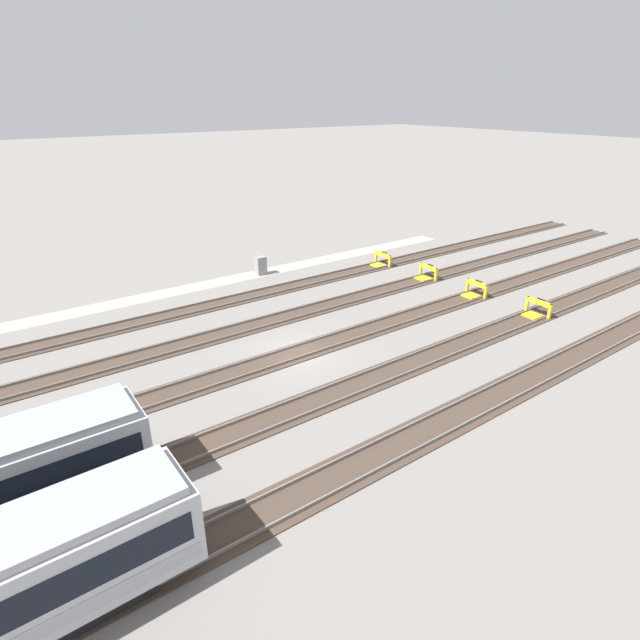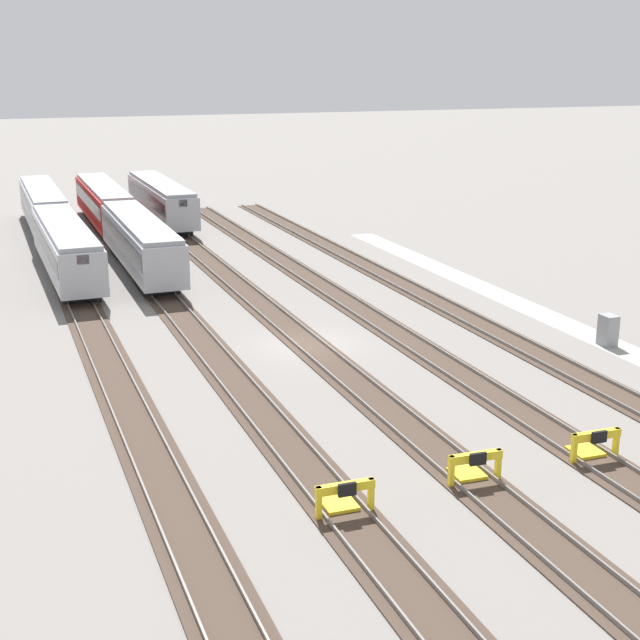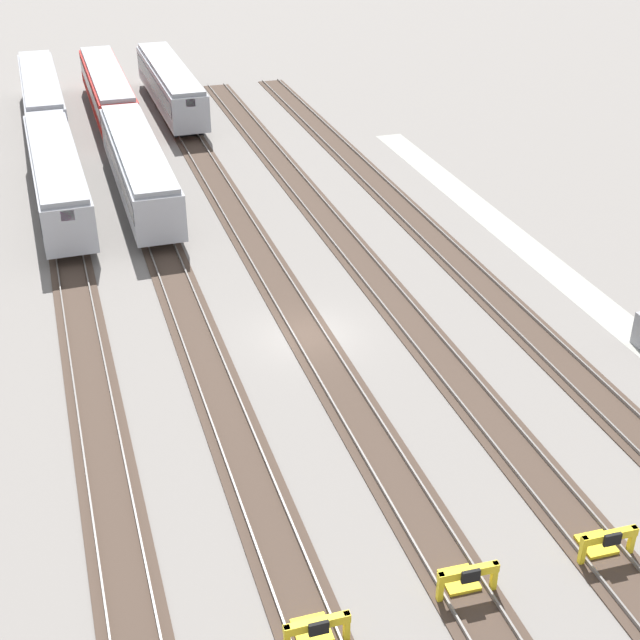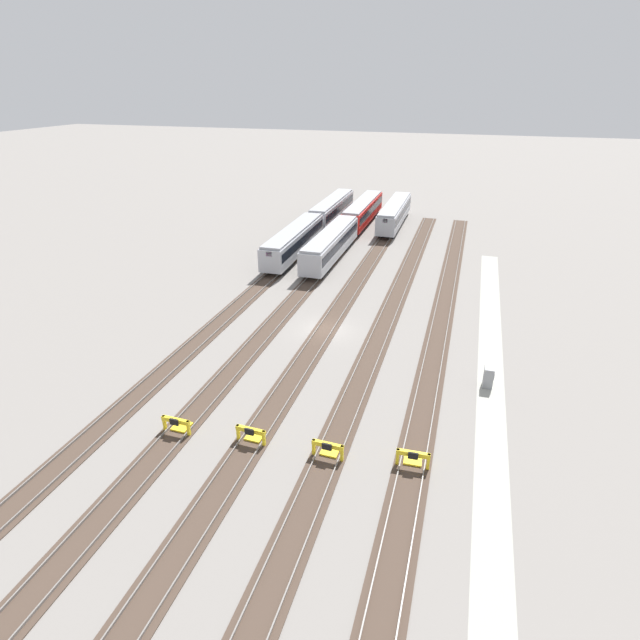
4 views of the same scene
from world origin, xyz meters
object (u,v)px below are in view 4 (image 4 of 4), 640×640
Objects in this scene: subway_car_front_row_right_inner at (363,211)px; bumper_stop_far_inner_track at (179,424)px; subway_car_front_row_leftmost at (331,244)px; subway_car_front_row_centre at (332,209)px; bumper_stop_near_inner_track at (329,449)px; bumper_stop_nearest_track at (413,458)px; subway_car_front_row_rightmost at (294,241)px; bumper_stop_middle_track at (253,434)px; subway_car_front_row_left_inner at (394,213)px; electrical_cabinet at (488,377)px.

bumper_stop_far_inner_track is at bearing 179.97° from subway_car_front_row_right_inner.
subway_car_front_row_leftmost is 8.98× the size of bumper_stop_far_inner_track.
bumper_stop_near_inner_track is (-54.83, -15.19, -1.53)m from subway_car_front_row_centre.
bumper_stop_near_inner_track is 1.00× the size of bumper_stop_far_inner_track.
subway_car_front_row_right_inner is at bearing 10.39° from bumper_stop_near_inner_track.
bumper_stop_nearest_track is (-54.13, -20.22, -1.53)m from subway_car_front_row_centre.
subway_car_front_row_rightmost is at bearing 90.00° from subway_car_front_row_leftmost.
bumper_stop_middle_track is at bearing -164.48° from subway_car_front_row_rightmost.
bumper_stop_near_inner_track is (-54.95, -10.08, -1.53)m from subway_car_front_row_right_inner.
bumper_stop_nearest_track is at bearing -156.86° from subway_car_front_row_leftmost.
subway_car_front_row_leftmost is at bearing 0.05° from bumper_stop_far_inner_track.
bumper_stop_far_inner_track is at bearing 95.63° from bumper_stop_middle_track.
subway_car_front_row_leftmost is 1.00× the size of subway_car_front_row_left_inner.
subway_car_front_row_leftmost is 8.97× the size of bumper_stop_near_inner_track.
bumper_stop_middle_track is 1.26× the size of electrical_cabinet.
subway_car_front_row_left_inner is 46.33m from electrical_cabinet.
subway_car_front_row_leftmost is at bearing 7.99° from bumper_stop_middle_track.
bumper_stop_near_inner_track is at bearing -157.33° from subway_car_front_row_rightmost.
bumper_stop_nearest_track is at bearing -85.70° from bumper_stop_middle_track.
bumper_stop_near_inner_track is (-0.70, 5.03, 0.00)m from bumper_stop_nearest_track.
subway_car_front_row_left_inner reaches higher than bumper_stop_near_inner_track.
subway_car_front_row_rightmost is 8.98× the size of bumper_stop_middle_track.
subway_car_front_row_centre is 8.99× the size of bumper_stop_far_inner_track.
bumper_stop_near_inner_track is at bearing 97.97° from bumper_stop_nearest_track.
subway_car_front_row_left_inner is at bearing 18.03° from electrical_cabinet.
bumper_stop_middle_track is (-36.24, -5.08, -1.53)m from subway_car_front_row_leftmost.
subway_car_front_row_centre is 5.11m from subway_car_front_row_right_inner.
subway_car_front_row_left_inner reaches higher than bumper_stop_nearest_track.
subway_car_front_row_left_inner is at bearing -28.20° from subway_car_front_row_rightmost.
subway_car_front_row_left_inner is 10.16m from subway_car_front_row_centre.
subway_car_front_row_centre is 8.97× the size of bumper_stop_middle_track.
subway_car_front_row_centre is 57.80m from bumper_stop_nearest_track.
subway_car_front_row_left_inner is 55.06m from bumper_stop_middle_track.
subway_car_front_row_centre is 18.65m from subway_car_front_row_rightmost.
bumper_stop_far_inner_track is (-1.26, 15.13, 0.00)m from bumper_stop_nearest_track.
bumper_stop_nearest_track is 1.00× the size of bumper_stop_far_inner_track.
subway_car_front_row_leftmost is 19.32m from subway_car_front_row_centre.
subway_car_front_row_centre is (18.65, 5.06, 0.00)m from subway_car_front_row_leftmost.
subway_car_front_row_leftmost is 36.77m from bumper_stop_far_inner_track.
subway_car_front_row_left_inner is 55.24m from bumper_stop_near_inner_track.
subway_car_front_row_rightmost is (0.00, 4.98, 0.00)m from subway_car_front_row_leftmost.
subway_car_front_row_right_inner reaches higher than bumper_stop_far_inner_track.
subway_car_front_row_leftmost is 38.61m from bumper_stop_nearest_track.
bumper_stop_far_inner_track is at bearing 120.64° from electrical_cabinet.
bumper_stop_near_inner_track is (-54.99, -5.03, -1.53)m from subway_car_front_row_left_inner.
subway_car_front_row_rightmost is at bearing 164.98° from subway_car_front_row_right_inner.
subway_car_front_row_leftmost reaches higher than bumper_stop_nearest_track.
subway_car_front_row_leftmost is at bearing 164.81° from subway_car_front_row_left_inner.
electrical_cabinet is at bearing -156.22° from subway_car_front_row_right_inner.
bumper_stop_near_inner_track is at bearing -174.78° from subway_car_front_row_left_inner.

